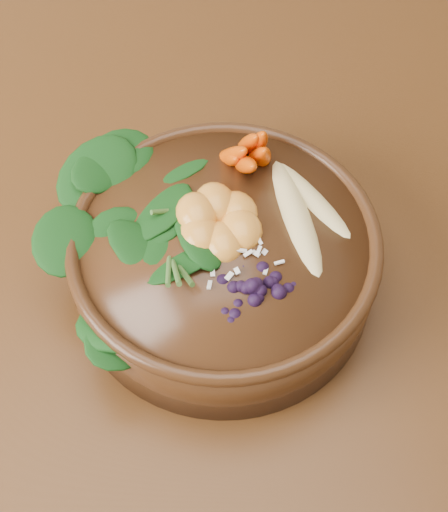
{
  "coord_description": "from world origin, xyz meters",
  "views": [
    {
      "loc": [
        0.05,
        -0.5,
        1.4
      ],
      "look_at": [
        0.14,
        -0.1,
        0.8
      ],
      "focal_mm": 50.0,
      "sensor_mm": 36.0,
      "label": 1
    }
  ],
  "objects_px": {
    "stoneware_bowl": "(224,261)",
    "dining_table": "(95,277)",
    "kale_heap": "(154,190)",
    "mandarin_cluster": "(219,212)",
    "carrot_cluster": "(244,134)",
    "banana_halves": "(306,198)",
    "blueberry_pile": "(254,276)"
  },
  "relations": [
    {
      "from": "stoneware_bowl",
      "to": "carrot_cluster",
      "type": "xyz_separation_m",
      "value": [
        0.04,
        0.09,
        0.08
      ]
    },
    {
      "from": "carrot_cluster",
      "to": "mandarin_cluster",
      "type": "distance_m",
      "value": 0.09
    },
    {
      "from": "carrot_cluster",
      "to": "mandarin_cluster",
      "type": "bearing_deg",
      "value": -129.81
    },
    {
      "from": "stoneware_bowl",
      "to": "dining_table",
      "type": "bearing_deg",
      "value": 144.62
    },
    {
      "from": "dining_table",
      "to": "blueberry_pile",
      "type": "xyz_separation_m",
      "value": [
        0.15,
        -0.16,
        0.2
      ]
    },
    {
      "from": "banana_halves",
      "to": "mandarin_cluster",
      "type": "height_order",
      "value": "mandarin_cluster"
    },
    {
      "from": "stoneware_bowl",
      "to": "banana_halves",
      "type": "bearing_deg",
      "value": 11.87
    },
    {
      "from": "mandarin_cluster",
      "to": "blueberry_pile",
      "type": "relative_size",
      "value": 0.69
    },
    {
      "from": "banana_halves",
      "to": "blueberry_pile",
      "type": "xyz_separation_m",
      "value": [
        -0.07,
        -0.08,
        0.01
      ]
    },
    {
      "from": "banana_halves",
      "to": "carrot_cluster",
      "type": "bearing_deg",
      "value": 113.06
    },
    {
      "from": "stoneware_bowl",
      "to": "mandarin_cluster",
      "type": "bearing_deg",
      "value": 92.79
    },
    {
      "from": "banana_halves",
      "to": "kale_heap",
      "type": "bearing_deg",
      "value": 156.45
    },
    {
      "from": "stoneware_bowl",
      "to": "kale_heap",
      "type": "bearing_deg",
      "value": 136.0
    },
    {
      "from": "carrot_cluster",
      "to": "banana_halves",
      "type": "bearing_deg",
      "value": -66.94
    },
    {
      "from": "dining_table",
      "to": "banana_halves",
      "type": "bearing_deg",
      "value": -19.64
    },
    {
      "from": "kale_heap",
      "to": "banana_halves",
      "type": "distance_m",
      "value": 0.15
    },
    {
      "from": "dining_table",
      "to": "carrot_cluster",
      "type": "height_order",
      "value": "carrot_cluster"
    },
    {
      "from": "dining_table",
      "to": "banana_halves",
      "type": "xyz_separation_m",
      "value": [
        0.23,
        -0.08,
        0.19
      ]
    },
    {
      "from": "stoneware_bowl",
      "to": "mandarin_cluster",
      "type": "distance_m",
      "value": 0.06
    },
    {
      "from": "kale_heap",
      "to": "blueberry_pile",
      "type": "relative_size",
      "value": 1.42
    },
    {
      "from": "dining_table",
      "to": "blueberry_pile",
      "type": "relative_size",
      "value": 11.11
    },
    {
      "from": "carrot_cluster",
      "to": "blueberry_pile",
      "type": "relative_size",
      "value": 0.6
    },
    {
      "from": "kale_heap",
      "to": "blueberry_pile",
      "type": "bearing_deg",
      "value": -59.07
    },
    {
      "from": "carrot_cluster",
      "to": "mandarin_cluster",
      "type": "height_order",
      "value": "carrot_cluster"
    },
    {
      "from": "banana_halves",
      "to": "mandarin_cluster",
      "type": "xyz_separation_m",
      "value": [
        -0.09,
        0.0,
        0.0
      ]
    },
    {
      "from": "carrot_cluster",
      "to": "banana_halves",
      "type": "relative_size",
      "value": 0.48
    },
    {
      "from": "kale_heap",
      "to": "mandarin_cluster",
      "type": "bearing_deg",
      "value": -32.66
    },
    {
      "from": "blueberry_pile",
      "to": "stoneware_bowl",
      "type": "bearing_deg",
      "value": 101.99
    },
    {
      "from": "mandarin_cluster",
      "to": "blueberry_pile",
      "type": "bearing_deg",
      "value": -80.14
    },
    {
      "from": "carrot_cluster",
      "to": "mandarin_cluster",
      "type": "xyz_separation_m",
      "value": [
        -0.04,
        -0.07,
        -0.03
      ]
    },
    {
      "from": "carrot_cluster",
      "to": "blueberry_pile",
      "type": "xyz_separation_m",
      "value": [
        -0.03,
        -0.15,
        -0.02
      ]
    },
    {
      "from": "kale_heap",
      "to": "stoneware_bowl",
      "type": "bearing_deg",
      "value": -44.0
    }
  ]
}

